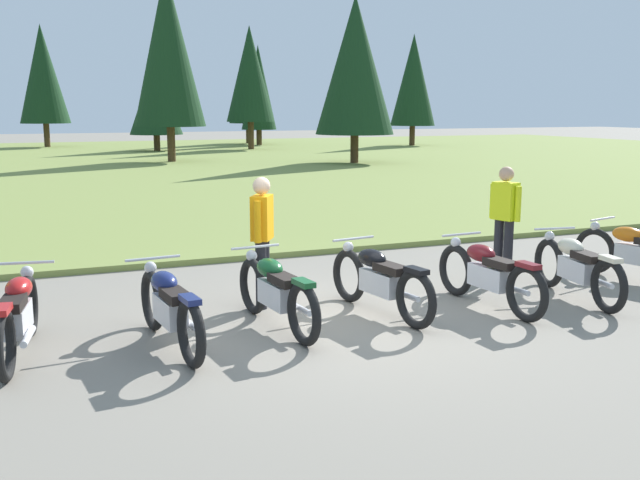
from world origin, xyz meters
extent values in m
plane|color=gray|center=(0.00, 0.00, 0.00)|extent=(140.00, 140.00, 0.00)
cube|color=olive|center=(0.00, 25.83, 0.05)|extent=(80.00, 44.00, 0.10)
cylinder|color=#47331E|center=(4.08, 34.78, 0.51)|extent=(0.36, 0.36, 1.02)
cone|color=#143319|center=(4.08, 34.78, 3.08)|extent=(3.00, 3.00, 4.11)
cylinder|color=#47331E|center=(3.14, 25.81, 0.85)|extent=(0.36, 0.36, 1.69)
cone|color=#143319|center=(3.14, 25.81, 5.14)|extent=(3.19, 3.19, 6.90)
cylinder|color=#47331E|center=(11.55, 41.26, 0.74)|extent=(0.36, 0.36, 1.48)
cone|color=#143319|center=(11.55, 41.26, 4.47)|extent=(2.64, 2.64, 5.99)
cylinder|color=#47331E|center=(20.54, 34.33, 0.69)|extent=(0.36, 0.36, 1.38)
cone|color=#143319|center=(20.54, 34.33, 4.28)|extent=(2.89, 2.89, 5.80)
cylinder|color=#47331E|center=(10.52, 21.90, 0.68)|extent=(0.36, 0.36, 1.37)
cone|color=#143319|center=(10.52, 21.90, 4.35)|extent=(3.47, 3.47, 5.97)
cylinder|color=#47331E|center=(-1.57, 41.44, 0.78)|extent=(0.36, 0.36, 1.57)
cone|color=#143319|center=(-1.57, 41.44, 4.58)|extent=(3.02, 3.02, 6.02)
cylinder|color=#47331E|center=(9.49, 34.07, 0.86)|extent=(0.36, 0.36, 1.72)
cone|color=#143319|center=(9.49, 34.07, 4.47)|extent=(2.83, 2.83, 5.51)
cylinder|color=#47331E|center=(11.48, 38.69, 0.56)|extent=(0.36, 0.36, 1.11)
cone|color=#143319|center=(11.48, 38.69, 3.83)|extent=(2.30, 2.30, 5.43)
torus|color=black|center=(-3.40, 0.86, 0.35)|extent=(0.22, 0.71, 0.70)
torus|color=black|center=(-3.64, -0.52, 0.35)|extent=(0.22, 0.71, 0.70)
cube|color=silver|center=(-3.52, 0.17, 0.40)|extent=(0.31, 0.66, 0.28)
ellipsoid|color=#AD1919|center=(-3.49, 0.34, 0.68)|extent=(0.34, 0.52, 0.22)
cube|color=black|center=(-3.56, -0.05, 0.62)|extent=(0.30, 0.51, 0.10)
cube|color=#AD1919|center=(-3.64, -0.52, 0.69)|extent=(0.19, 0.34, 0.06)
cylinder|color=silver|center=(-3.42, 0.76, 0.86)|extent=(0.62, 0.14, 0.03)
sphere|color=silver|center=(-3.40, 0.88, 0.73)|extent=(0.14, 0.14, 0.14)
cylinder|color=silver|center=(-3.43, -0.15, 0.30)|extent=(0.16, 0.55, 0.07)
torus|color=black|center=(-2.09, 0.57, 0.35)|extent=(0.17, 0.71, 0.70)
torus|color=black|center=(-1.96, -0.83, 0.35)|extent=(0.17, 0.71, 0.70)
cube|color=silver|center=(-2.03, -0.13, 0.40)|extent=(0.26, 0.66, 0.28)
ellipsoid|color=navy|center=(-2.04, 0.05, 0.68)|extent=(0.31, 0.50, 0.22)
cube|color=black|center=(-2.01, -0.35, 0.62)|extent=(0.27, 0.50, 0.10)
cube|color=navy|center=(-1.96, -0.83, 0.69)|extent=(0.17, 0.33, 0.06)
cylinder|color=silver|center=(-2.08, 0.47, 0.86)|extent=(0.62, 0.09, 0.03)
sphere|color=silver|center=(-2.10, 0.59, 0.73)|extent=(0.14, 0.14, 0.14)
cylinder|color=silver|center=(-1.86, -0.42, 0.30)|extent=(0.12, 0.55, 0.07)
torus|color=black|center=(-0.83, 0.78, 0.35)|extent=(0.17, 0.71, 0.70)
torus|color=black|center=(-0.69, -0.62, 0.35)|extent=(0.17, 0.71, 0.70)
cube|color=silver|center=(-0.76, 0.08, 0.40)|extent=(0.26, 0.66, 0.28)
ellipsoid|color=#144C23|center=(-0.78, 0.26, 0.68)|extent=(0.30, 0.50, 0.22)
cube|color=black|center=(-0.74, -0.14, 0.62)|extent=(0.26, 0.50, 0.10)
cube|color=#144C23|center=(-0.69, -0.62, 0.69)|extent=(0.17, 0.33, 0.06)
cylinder|color=silver|center=(-0.82, 0.68, 0.86)|extent=(0.62, 0.09, 0.03)
sphere|color=silver|center=(-0.83, 0.80, 0.73)|extent=(0.14, 0.14, 0.14)
cylinder|color=silver|center=(-0.59, -0.21, 0.30)|extent=(0.12, 0.55, 0.07)
torus|color=black|center=(0.51, 0.83, 0.35)|extent=(0.20, 0.71, 0.70)
torus|color=black|center=(0.71, -0.56, 0.35)|extent=(0.20, 0.71, 0.70)
cube|color=silver|center=(0.61, 0.14, 0.40)|extent=(0.29, 0.66, 0.28)
ellipsoid|color=black|center=(0.58, 0.31, 0.68)|extent=(0.33, 0.51, 0.22)
cube|color=black|center=(0.64, -0.08, 0.62)|extent=(0.29, 0.51, 0.10)
cube|color=black|center=(0.71, -0.56, 0.69)|extent=(0.19, 0.34, 0.06)
cylinder|color=silver|center=(0.52, 0.73, 0.86)|extent=(0.62, 0.12, 0.03)
sphere|color=silver|center=(0.50, 0.85, 0.73)|extent=(0.14, 0.14, 0.14)
cylinder|color=silver|center=(0.79, -0.14, 0.30)|extent=(0.15, 0.55, 0.07)
torus|color=black|center=(1.99, 0.58, 0.35)|extent=(0.14, 0.70, 0.70)
torus|color=black|center=(2.07, -0.82, 0.35)|extent=(0.14, 0.70, 0.70)
cube|color=silver|center=(2.03, -0.12, 0.40)|extent=(0.24, 0.65, 0.28)
ellipsoid|color=maroon|center=(2.02, 0.06, 0.68)|extent=(0.29, 0.49, 0.22)
cube|color=black|center=(2.04, -0.34, 0.62)|extent=(0.25, 0.49, 0.10)
cube|color=maroon|center=(2.07, -0.82, 0.69)|extent=(0.16, 0.33, 0.06)
cylinder|color=silver|center=(1.99, 0.48, 0.86)|extent=(0.62, 0.07, 0.03)
sphere|color=silver|center=(1.99, 0.60, 0.73)|extent=(0.14, 0.14, 0.14)
cylinder|color=silver|center=(2.19, -0.41, 0.30)|extent=(0.10, 0.55, 0.07)
torus|color=black|center=(3.47, 0.47, 0.35)|extent=(0.21, 0.71, 0.70)
torus|color=black|center=(3.24, -0.91, 0.35)|extent=(0.21, 0.71, 0.70)
cube|color=silver|center=(3.36, -0.22, 0.40)|extent=(0.30, 0.66, 0.28)
ellipsoid|color=beige|center=(3.39, -0.04, 0.68)|extent=(0.33, 0.52, 0.22)
cube|color=black|center=(3.32, -0.44, 0.62)|extent=(0.30, 0.51, 0.10)
cube|color=beige|center=(3.24, -0.91, 0.69)|extent=(0.19, 0.34, 0.06)
cylinder|color=silver|center=(3.46, 0.37, 0.86)|extent=(0.62, 0.13, 0.03)
sphere|color=silver|center=(3.48, 0.49, 0.73)|extent=(0.14, 0.14, 0.14)
cylinder|color=silver|center=(3.45, -0.54, 0.30)|extent=(0.16, 0.55, 0.07)
torus|color=black|center=(4.72, 0.91, 0.35)|extent=(0.27, 0.70, 0.70)
cube|color=silver|center=(4.89, 0.23, 0.40)|extent=(0.35, 0.67, 0.28)
ellipsoid|color=orange|center=(4.85, 0.41, 0.68)|extent=(0.37, 0.53, 0.22)
cylinder|color=silver|center=(4.74, 0.81, 0.86)|extent=(0.61, 0.18, 0.03)
sphere|color=silver|center=(4.71, 0.93, 0.73)|extent=(0.14, 0.14, 0.14)
cylinder|color=black|center=(3.25, 1.12, 0.44)|extent=(0.14, 0.14, 0.88)
cylinder|color=black|center=(3.20, 1.29, 0.44)|extent=(0.14, 0.14, 0.88)
cube|color=#D8EA19|center=(3.23, 1.20, 1.16)|extent=(0.31, 0.40, 0.56)
sphere|color=tan|center=(3.23, 1.20, 1.56)|extent=(0.22, 0.22, 0.22)
cylinder|color=#D8EA19|center=(3.29, 0.98, 1.14)|extent=(0.09, 0.09, 0.52)
cylinder|color=#D8EA19|center=(3.17, 1.43, 1.14)|extent=(0.09, 0.09, 0.52)
cylinder|color=black|center=(-0.66, 0.94, 0.44)|extent=(0.14, 0.14, 0.88)
cylinder|color=black|center=(-0.57, 1.10, 0.44)|extent=(0.14, 0.14, 0.88)
cube|color=orange|center=(-0.62, 1.02, 1.16)|extent=(0.38, 0.42, 0.56)
sphere|color=beige|center=(-0.62, 1.02, 1.56)|extent=(0.22, 0.22, 0.22)
cylinder|color=orange|center=(-0.74, 0.83, 1.14)|extent=(0.09, 0.09, 0.52)
cylinder|color=orange|center=(-0.50, 1.22, 1.14)|extent=(0.09, 0.09, 0.52)
camera|label=1|loc=(-3.42, -7.62, 2.52)|focal=40.87mm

